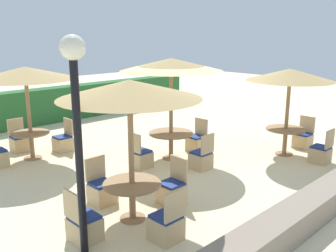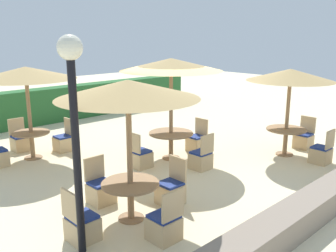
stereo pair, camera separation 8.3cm
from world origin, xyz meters
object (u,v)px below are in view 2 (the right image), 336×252
Objects in this scene: patio_chair_front_left_east at (171,191)px; patio_chair_center_south at (201,159)px; patio_chair_back_left_north at (20,142)px; patio_chair_front_right_east at (304,139)px; round_table_back_left at (32,138)px; parasol_front_left at (128,90)px; patio_chair_front_left_west at (82,226)px; patio_chair_front_left_north at (101,190)px; patio_chair_center_east at (197,142)px; round_table_front_left at (131,191)px; patio_chair_center_west at (140,157)px; round_table_front_right at (286,134)px; parasol_center at (171,65)px; patio_chair_front_right_south at (321,154)px; parasol_back_left at (26,73)px; patio_chair_back_left_east at (64,142)px; parasol_front_right at (291,75)px; patio_chair_front_left_south at (165,226)px; round_table_center at (171,137)px; lamp_post at (73,104)px.

patio_chair_center_south is (1.91, 0.88, 0.00)m from patio_chair_front_left_east.
patio_chair_back_left_north is 8.32m from patio_chair_front_right_east.
parasol_front_left is (-0.21, -4.57, 1.83)m from round_table_back_left.
patio_chair_front_left_west reaches higher than round_table_back_left.
patio_chair_front_left_north is 4.07m from patio_chair_center_east.
round_table_front_left is 1.13× the size of patio_chair_center_west.
patio_chair_center_west is at bearing 114.85° from patio_chair_back_left_north.
round_table_front_right is 2.72m from patio_chair_center_south.
patio_chair_center_east is (1.02, -0.03, -2.27)m from parasol_center.
round_table_back_left is at bearing 54.62° from patio_chair_center_east.
parasol_center is 2.53m from patio_chair_center_south.
patio_chair_front_right_south is 1.00× the size of patio_chair_front_right_east.
parasol_back_left is 1.02× the size of parasol_front_left.
parasol_back_left is at bearing 9.61° from patio_chair_front_left_east.
patio_chair_center_south is 1.00× the size of patio_chair_center_west.
parasol_center reaches higher than patio_chair_center_south.
parasol_front_right is at bearing -137.29° from patio_chair_back_left_east.
patio_chair_front_left_north is at bearing -161.50° from parasol_center.
patio_chair_back_left_east is 4.64m from patio_chair_front_left_east.
round_table_back_left is 1.05× the size of patio_chair_center_east.
parasol_center is at bearing 33.71° from round_table_front_left.
patio_chair_center_west is at bearing 131.92° from patio_chair_center_south.
parasol_center is (2.93, 0.98, 2.27)m from patio_chair_front_left_north.
round_table_back_left is 7.18m from parasol_front_right.
patio_chair_front_right_east is at bearing 45.70° from patio_chair_front_right_south.
patio_chair_center_west is (1.66, -2.59, -2.06)m from parasol_back_left.
parasol_back_left is 2.81× the size of patio_chair_front_left_west.
patio_chair_front_left_south and patio_chair_front_left_east have the same top height.
parasol_front_left is (-0.25, -5.48, 2.13)m from patio_chair_back_left_north.
round_table_front_left is 0.39× the size of parasol_center.
patio_chair_front_left_south is 1.00× the size of patio_chair_front_left_east.
round_table_center is at bearing 130.60° from patio_chair_front_right_south.
patio_chair_front_right_east is at bearing -0.85° from parasol_front_left.
patio_chair_center_west is (1.87, 1.99, -2.13)m from parasol_front_left.
round_table_back_left is at bearing 125.79° from patio_chair_center_south.
patio_chair_center_east is (-2.49, 2.02, 0.00)m from patio_chair_front_right_east.
patio_chair_front_left_south reaches higher than round_table_front_right.
patio_chair_front_left_south is (-0.31, -6.43, 0.00)m from patio_chair_back_left_north.
parasol_front_left is (-1.16, -4.61, 2.13)m from patio_chair_back_left_east.
patio_chair_front_left_west is 1.00× the size of patio_chair_front_left_north.
patio_chair_back_left_north is (0.05, 0.91, -0.30)m from round_table_back_left.
parasol_front_left reaches higher than patio_chair_back_left_east.
patio_chair_back_left_north is 1.00× the size of patio_chair_front_right_east.
patio_chair_front_right_east is 6.54m from patio_chair_front_left_south.
patio_chair_front_left_south is at bearing -29.25° from lamp_post.
round_table_center is (-3.51, 2.04, 0.33)m from patio_chair_front_right_east.
lamp_post is at bearing -31.32° from patio_chair_front_left_west.
round_table_front_left is 1.01m from patio_chair_front_left_north.
patio_chair_back_left_east is at bearing 154.54° from patio_chair_front_left_west.
patio_chair_front_left_east is (-0.17, -4.64, 0.00)m from patio_chair_back_left_east.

